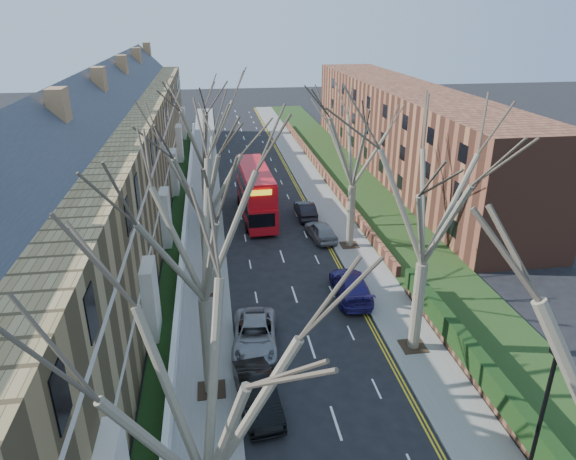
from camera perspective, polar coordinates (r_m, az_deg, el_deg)
name	(u,v)px	position (r m, az deg, el deg)	size (l,w,h in m)	color
pavement_left	(205,188)	(56.75, -9.26, 4.61)	(3.00, 102.00, 0.12)	slate
pavement_right	(313,183)	(57.80, 2.75, 5.23)	(3.00, 102.00, 0.12)	slate
terrace_left	(114,161)	(48.31, -18.82, 7.23)	(9.70, 78.00, 13.60)	olive
flats_right	(402,129)	(63.43, 12.51, 10.92)	(13.97, 54.00, 10.00)	brown
wall_hedge_right	(505,401)	(26.84, 22.94, -17.13)	(0.70, 24.00, 1.80)	brown
front_wall_left	(187,210)	(49.07, -11.21, 2.22)	(0.30, 78.00, 1.00)	white
grass_verge_right	(352,181)	(58.79, 7.08, 5.48)	(6.00, 102.00, 0.06)	#223814
lamp_post	(535,442)	(20.03, 25.76, -20.47)	(0.18, 0.50, 8.11)	black
tree_left_near	(197,377)	(14.00, -10.04, -15.80)	(9.80, 9.80, 13.73)	#655C48
tree_left_mid	(199,216)	(22.47, -9.87, 1.58)	(10.50, 10.50, 14.71)	#655C48
tree_left_far	(201,162)	(32.08, -9.69, 7.49)	(10.15, 10.15, 14.22)	#655C48
tree_left_dist	(201,120)	(43.72, -9.63, 12.01)	(10.50, 10.50, 14.71)	#655C48
tree_right_mid	(431,189)	(26.58, 15.59, 4.44)	(10.50, 10.50, 14.71)	#655C48
tree_right_far	(355,135)	(39.38, 7.45, 10.48)	(10.15, 10.15, 14.22)	#655C48
double_decker_bus	(256,194)	(47.54, -3.63, 4.04)	(3.09, 11.05, 4.59)	red
car_left_mid	(258,394)	(25.84, -3.39, -17.71)	(1.68, 4.81, 1.58)	black
car_left_far	(255,335)	(29.81, -3.70, -11.57)	(2.48, 5.37, 1.49)	gray
car_right_near	(351,286)	(34.75, 7.01, -6.18)	(2.25, 5.53, 1.60)	navy
car_right_mid	(321,231)	(43.22, 3.66, -0.06)	(1.79, 4.45, 1.52)	gray
car_right_far	(305,210)	(47.80, 1.95, 2.25)	(1.55, 4.46, 1.47)	black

